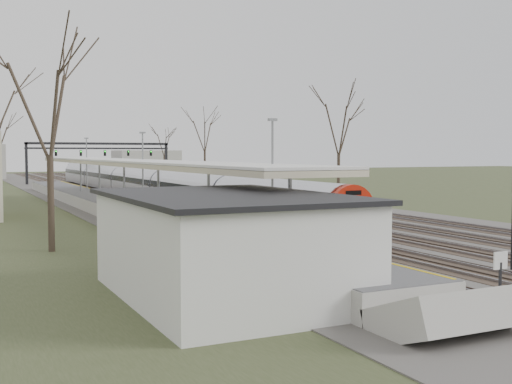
% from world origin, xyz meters
% --- Properties ---
extents(track_bed, '(24.00, 160.00, 0.22)m').
position_xyz_m(track_bed, '(0.26, 55.00, 0.06)').
color(track_bed, '#474442').
rests_on(track_bed, ground).
extents(platform, '(3.50, 69.00, 1.00)m').
position_xyz_m(platform, '(-9.05, 37.50, 0.50)').
color(platform, '#9E9B93').
rests_on(platform, ground).
extents(canopy, '(4.10, 50.00, 3.11)m').
position_xyz_m(canopy, '(-9.05, 32.99, 3.93)').
color(canopy, slate).
rests_on(canopy, platform).
extents(station_building, '(6.00, 9.00, 3.20)m').
position_xyz_m(station_building, '(-12.50, 8.00, 1.60)').
color(station_building, silver).
rests_on(station_building, ground).
extents(signal_gantry, '(21.00, 0.59, 6.08)m').
position_xyz_m(signal_gantry, '(0.29, 84.99, 4.91)').
color(signal_gantry, black).
rests_on(signal_gantry, ground).
extents(tree_west_near, '(5.00, 5.00, 10.30)m').
position_xyz_m(tree_west_near, '(-16.00, 20.00, 7.29)').
color(tree_west_near, '#2D231C').
rests_on(tree_west_near, ground).
extents(tree_east_far, '(5.00, 5.00, 10.30)m').
position_xyz_m(tree_east_far, '(14.00, 42.00, 7.29)').
color(tree_east_far, '#2D231C').
rests_on(tree_east_far, ground).
extents(train_near, '(2.62, 75.21, 3.05)m').
position_xyz_m(train_near, '(-2.50, 52.90, 1.48)').
color(train_near, '#AEB0B9').
rests_on(train_near, ground).
extents(train_far, '(2.62, 60.21, 3.05)m').
position_xyz_m(train_far, '(4.50, 99.88, 1.48)').
color(train_far, '#AEB0B9').
rests_on(train_far, ground).
extents(passenger, '(0.50, 0.65, 1.60)m').
position_xyz_m(passenger, '(-7.99, 10.42, 1.80)').
color(passenger, navy).
rests_on(passenger, platform).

